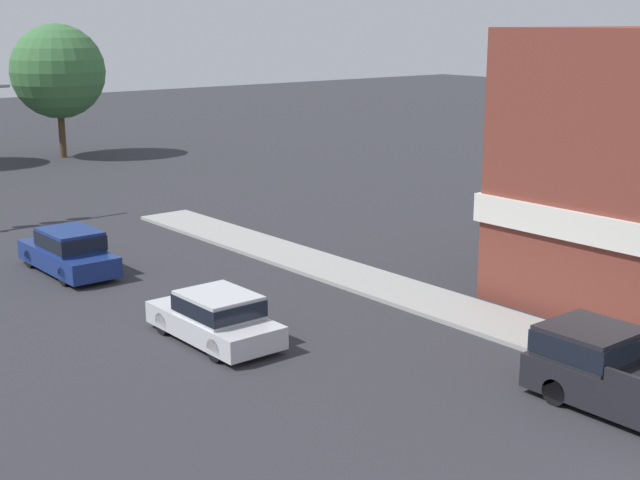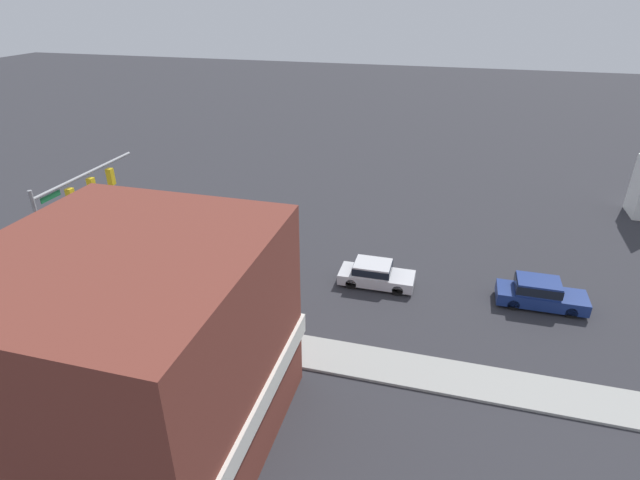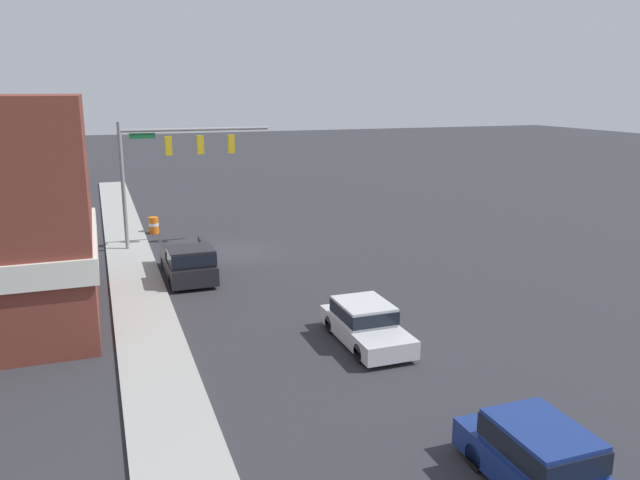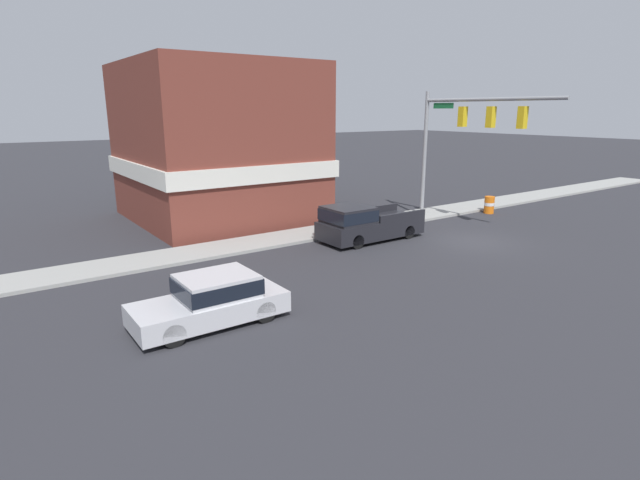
{
  "view_description": "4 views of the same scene",
  "coord_description": "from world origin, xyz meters",
  "px_view_note": "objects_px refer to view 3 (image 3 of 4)",
  "views": [
    {
      "loc": [
        -14.59,
        -6.25,
        8.93
      ],
      "look_at": [
        1.32,
        13.09,
        2.74
      ],
      "focal_mm": 50.0,
      "sensor_mm": 36.0,
      "label": 1
    },
    {
      "loc": [
        24.52,
        17.78,
        16.28
      ],
      "look_at": [
        -1.11,
        10.84,
        2.86
      ],
      "focal_mm": 28.0,
      "sensor_mm": 36.0,
      "label": 2
    },
    {
      "loc": [
        7.07,
        33.47,
        8.93
      ],
      "look_at": [
        -1.46,
        9.83,
        2.84
      ],
      "focal_mm": 35.0,
      "sensor_mm": 36.0,
      "label": 3
    },
    {
      "loc": [
        -14.81,
        19.59,
        6.21
      ],
      "look_at": [
        -0.94,
        9.78,
        1.77
      ],
      "focal_mm": 28.0,
      "sensor_mm": 36.0,
      "label": 4
    }
  ],
  "objects_px": {
    "pickup_truck_parked": "(189,261)",
    "construction_barrel": "(154,225)",
    "car_lead": "(365,322)",
    "car_second_ahead": "(545,463)"
  },
  "relations": [
    {
      "from": "pickup_truck_parked",
      "to": "construction_barrel",
      "type": "distance_m",
      "value": 10.71
    },
    {
      "from": "car_second_ahead",
      "to": "construction_barrel",
      "type": "xyz_separation_m",
      "value": [
        5.71,
        -30.02,
        -0.31
      ]
    },
    {
      "from": "car_second_ahead",
      "to": "construction_barrel",
      "type": "bearing_deg",
      "value": -79.22
    },
    {
      "from": "car_second_ahead",
      "to": "construction_barrel",
      "type": "relative_size",
      "value": 4.63
    },
    {
      "from": "car_second_ahead",
      "to": "pickup_truck_parked",
      "type": "bearing_deg",
      "value": -75.36
    },
    {
      "from": "car_lead",
      "to": "construction_barrel",
      "type": "distance_m",
      "value": 21.34
    },
    {
      "from": "pickup_truck_parked",
      "to": "car_lead",
      "type": "bearing_deg",
      "value": 116.06
    },
    {
      "from": "construction_barrel",
      "to": "car_second_ahead",
      "type": "bearing_deg",
      "value": 100.78
    },
    {
      "from": "car_lead",
      "to": "pickup_truck_parked",
      "type": "bearing_deg",
      "value": -63.94
    },
    {
      "from": "car_lead",
      "to": "construction_barrel",
      "type": "xyz_separation_m",
      "value": [
        5.52,
        -20.61,
        -0.23
      ]
    }
  ]
}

